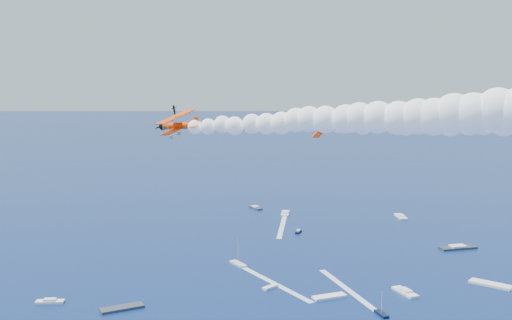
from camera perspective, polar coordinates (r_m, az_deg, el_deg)
The scene contains 6 objects.
biplane_lead at distance 119.83m, azimuth 6.07°, elevation 2.94°, with size 6.67×7.49×4.51m, color #FF4405, non-canonical shape.
biplane_trail at distance 107.96m, azimuth -6.74°, elevation 3.04°, with size 8.23×9.24×5.56m, color #F43E05, non-canonical shape.
smoke_trail_lead at distance 108.19m, azimuth 21.68°, elevation 3.21°, with size 66.37×7.15×11.63m, color white, non-canonical shape.
smoke_trail_trail at distance 92.84m, azimuth 10.12°, elevation 3.71°, with size 66.14×11.91×11.63m, color white, non-canonical shape.
spectator_boats at distance 208.01m, azimuth 16.86°, elevation -10.59°, with size 216.06×166.67×0.70m.
boat_wakes at distance 216.16m, azimuth 9.19°, elevation -9.71°, with size 145.14×88.63×0.04m.
Camera 1 is at (57.27, -69.94, 65.89)m, focal length 45.08 mm.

